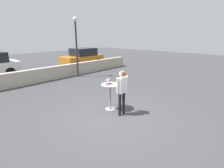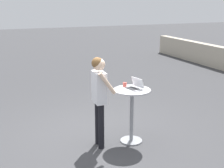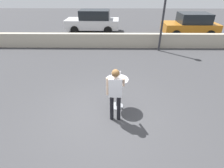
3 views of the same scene
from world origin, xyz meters
TOP-DOWN VIEW (x-y plane):
  - ground_plane at (0.00, 0.00)m, footprint 50.00×50.00m
  - cafe_table at (0.39, 0.52)m, footprint 0.69×0.69m
  - laptop at (0.38, 0.56)m, footprint 0.36×0.35m
  - coffee_mug at (0.17, 0.47)m, footprint 0.10×0.07m
  - standing_person at (0.33, -0.11)m, footprint 0.52×0.36m

SIDE VIEW (x-z plane):
  - ground_plane at x=0.00m, z-range 0.00..0.00m
  - cafe_table at x=0.39m, z-range 0.18..1.22m
  - standing_person at x=0.33m, z-range 0.22..1.90m
  - coffee_mug at x=0.17m, z-range 1.04..1.12m
  - laptop at x=0.38m, z-range 0.98..1.19m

